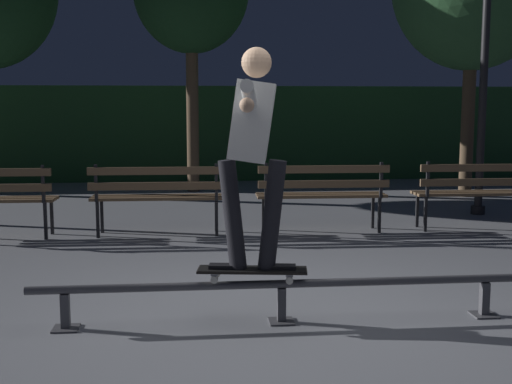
{
  "coord_description": "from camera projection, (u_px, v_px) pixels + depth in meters",
  "views": [
    {
      "loc": [
        -0.64,
        -4.62,
        1.56
      ],
      "look_at": [
        -0.11,
        0.73,
        0.85
      ],
      "focal_mm": 45.98,
      "sensor_mm": 36.0,
      "label": 1
    }
  ],
  "objects": [
    {
      "name": "park_bench_rightmost",
      "position": [
        479.0,
        188.0,
        8.24
      ],
      "size": [
        1.61,
        0.45,
        0.88
      ],
      "color": "black",
      "rests_on": "ground"
    },
    {
      "name": "park_bench_right_center",
      "position": [
        322.0,
        190.0,
        8.04
      ],
      "size": [
        1.61,
        0.45,
        0.88
      ],
      "color": "black",
      "rests_on": "ground"
    },
    {
      "name": "park_bench_left_center",
      "position": [
        158.0,
        192.0,
        7.85
      ],
      "size": [
        1.61,
        0.45,
        0.88
      ],
      "color": "black",
      "rests_on": "ground"
    },
    {
      "name": "grind_rail",
      "position": [
        282.0,
        290.0,
        4.72
      ],
      "size": [
        3.6,
        0.18,
        0.31
      ],
      "color": "#47474C",
      "rests_on": "ground"
    },
    {
      "name": "hedge_backdrop",
      "position": [
        220.0,
        133.0,
        14.13
      ],
      "size": [
        24.0,
        1.2,
        1.97
      ],
      "primitive_type": "cube",
      "color": "#234C28",
      "rests_on": "ground"
    },
    {
      "name": "lamp_post_right",
      "position": [
        485.0,
        40.0,
        9.18
      ],
      "size": [
        0.32,
        0.32,
        3.9
      ],
      "color": "black",
      "rests_on": "ground"
    },
    {
      "name": "skateboarder",
      "position": [
        253.0,
        140.0,
        4.56
      ],
      "size": [
        0.63,
        1.4,
        1.56
      ],
      "color": "black",
      "rests_on": "skateboard"
    },
    {
      "name": "ground_plane",
      "position": [
        280.0,
        319.0,
        4.82
      ],
      "size": [
        90.0,
        90.0,
        0.0
      ],
      "primitive_type": "plane",
      "color": "slate"
    },
    {
      "name": "skateboard",
      "position": [
        252.0,
        271.0,
        4.68
      ],
      "size": [
        0.8,
        0.31,
        0.09
      ],
      "color": "black",
      "rests_on": "grind_rail"
    }
  ]
}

